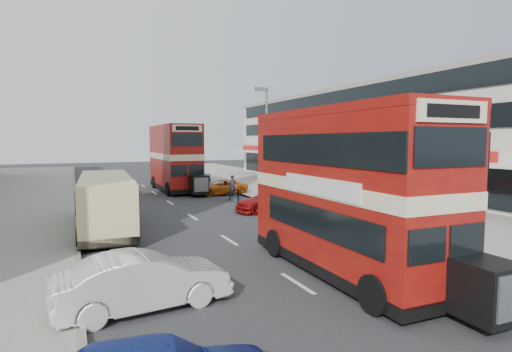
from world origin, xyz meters
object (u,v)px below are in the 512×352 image
bus_second (175,158)px  car_left_front (144,281)px  street_lamp (266,135)px  cyclist (233,193)px  car_right_c (190,177)px  car_right_b (220,187)px  car_right_a (272,200)px  coach (106,200)px  bus_main (346,191)px  pedestrian_near (297,191)px

bus_second → car_left_front: size_ratio=2.25×
street_lamp → cyclist: 4.79m
car_right_c → cyclist: bearing=0.1°
bus_second → cyclist: bearing=105.8°
car_right_b → car_right_a: bearing=3.2°
coach → car_left_front: 10.65m
coach → car_right_a: (9.76, 1.23, -0.75)m
car_left_front → car_right_b: bearing=-30.5°
street_lamp → car_right_a: size_ratio=1.71×
car_left_front → street_lamp: bearing=-41.1°
bus_main → street_lamp: bearing=-105.5°
car_right_b → car_right_c: car_right_c is taller
car_right_c → cyclist: cyclist is taller
car_left_front → car_right_c: (9.15, 29.72, -0.03)m
car_left_front → car_right_a: car_left_front is taller
car_right_b → cyclist: 3.69m
coach → car_right_b: size_ratio=2.13×
street_lamp → coach: 12.91m
bus_main → bus_second: bus_second is taller
bus_main → pedestrian_near: size_ratio=5.99×
car_right_a → car_right_b: size_ratio=1.09×
bus_main → car_right_c: bearing=-94.4°
street_lamp → bus_main: (-4.60, -15.76, -2.04)m
bus_second → car_left_front: (-6.58, -24.91, -2.17)m
bus_second → car_right_b: bearing=120.8°
car_right_a → street_lamp: bearing=159.2°
pedestrian_near → car_right_c: bearing=-117.2°
bus_second → car_left_front: bearing=74.8°
bus_main → coach: 12.40m
car_left_front → pedestrian_near: size_ratio=2.82×
street_lamp → car_left_front: (-11.10, -16.00, -4.05)m
pedestrian_near → street_lamp: bearing=-100.4°
car_right_a → cyclist: (-0.70, 5.03, -0.07)m
cyclist → pedestrian_near: bearing=-49.9°
car_right_a → car_right_c: car_right_c is taller
street_lamp → bus_second: street_lamp is taller
car_left_front → cyclist: cyclist is taller
cyclist → car_right_a: bearing=-88.7°
car_right_b → cyclist: size_ratio=2.30×
car_right_a → pedestrian_near: bearing=121.5°
car_left_front → car_right_c: bearing=-23.5°
car_right_c → car_right_a: bearing=2.6°
car_right_b → cyclist: cyclist is taller
bus_second → bus_main: bearing=89.4°
car_right_a → car_right_b: (-0.39, 8.71, -0.08)m
pedestrian_near → cyclist: (-3.47, 3.27, -0.32)m
bus_second → car_right_a: (3.03, -13.05, -2.22)m
bus_second → cyclist: 8.66m
car_left_front → car_right_b: (9.22, 20.57, -0.13)m
street_lamp → car_right_b: size_ratio=1.86×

